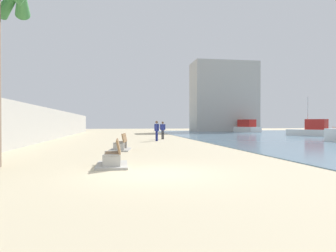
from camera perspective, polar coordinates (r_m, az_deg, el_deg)
The scene contains 9 objects.
ground_plane at distance 27.43m, azimuth -7.23°, elevation -2.75°, with size 120.00×120.00×0.00m, color #C6B793.
seawall at distance 28.14m, azimuth -22.68°, elevation 0.28°, with size 0.80×64.00×2.92m, color #ADAAA3.
bench_near at distance 11.32m, azimuth -10.29°, elevation -6.23°, with size 1.12×2.11×0.98m.
bench_far at distance 17.78m, azimuth -8.83°, elevation -3.77°, with size 1.37×2.23×0.98m.
person_walking at distance 29.59m, azimuth -1.00°, elevation -0.53°, with size 0.51×0.27×1.74m.
person_standing at distance 26.65m, azimuth -2.14°, elevation -0.59°, with size 0.38×0.42×1.77m.
boat_nearest at distance 41.18m, azimuth 25.38°, elevation -0.63°, with size 4.50×5.39×4.82m.
boat_distant at distance 55.57m, azimuth 14.03°, elevation -0.26°, with size 3.85×7.89×2.17m.
harbor_building at distance 59.00m, azimuth 10.39°, elevation 5.34°, with size 12.00×6.00×13.05m, color #ADAAA3.
Camera 1 is at (-0.96, -9.37, 1.56)m, focal length 32.52 mm.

